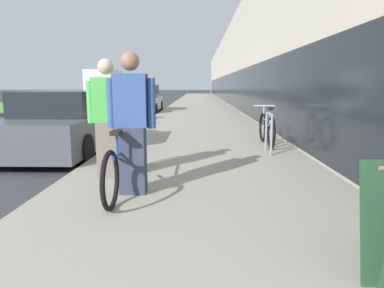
{
  "coord_description": "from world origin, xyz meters",
  "views": [
    {
      "loc": [
        6.1,
        -3.46,
        1.52
      ],
      "look_at": [
        5.72,
        14.54,
        -1.58
      ],
      "focal_mm": 32.0,
      "sensor_mm": 36.0,
      "label": 1
    }
  ],
  "objects_px": {
    "person_rider": "(132,124)",
    "person_bystander": "(108,119)",
    "moving_truck": "(106,86)",
    "parked_sedan_curbside": "(65,124)",
    "cruiser_bike_nearest": "(267,129)",
    "bike_rack_hoop": "(269,129)",
    "parked_sedan_far": "(143,100)",
    "vintage_roadster_curbside": "(124,113)",
    "tandem_bicycle": "(128,159)"
  },
  "relations": [
    {
      "from": "person_rider",
      "to": "cruiser_bike_nearest",
      "type": "distance_m",
      "value": 4.49
    },
    {
      "from": "cruiser_bike_nearest",
      "to": "parked_sedan_far",
      "type": "relative_size",
      "value": 0.39
    },
    {
      "from": "moving_truck",
      "to": "bike_rack_hoop",
      "type": "bearing_deg",
      "value": -67.99
    },
    {
      "from": "parked_sedan_curbside",
      "to": "tandem_bicycle",
      "type": "bearing_deg",
      "value": -55.56
    },
    {
      "from": "bike_rack_hoop",
      "to": "moving_truck",
      "type": "distance_m",
      "value": 27.15
    },
    {
      "from": "person_rider",
      "to": "vintage_roadster_curbside",
      "type": "bearing_deg",
      "value": 103.12
    },
    {
      "from": "parked_sedan_far",
      "to": "bike_rack_hoop",
      "type": "bearing_deg",
      "value": -69.27
    },
    {
      "from": "vintage_roadster_curbside",
      "to": "parked_sedan_curbside",
      "type": "bearing_deg",
      "value": -90.59
    },
    {
      "from": "vintage_roadster_curbside",
      "to": "moving_truck",
      "type": "distance_m",
      "value": 19.58
    },
    {
      "from": "person_bystander",
      "to": "vintage_roadster_curbside",
      "type": "bearing_deg",
      "value": 100.97
    },
    {
      "from": "bike_rack_hoop",
      "to": "cruiser_bike_nearest",
      "type": "height_order",
      "value": "cruiser_bike_nearest"
    },
    {
      "from": "moving_truck",
      "to": "person_rider",
      "type": "bearing_deg",
      "value": -74.3
    },
    {
      "from": "vintage_roadster_curbside",
      "to": "moving_truck",
      "type": "bearing_deg",
      "value": 106.94
    },
    {
      "from": "tandem_bicycle",
      "to": "person_rider",
      "type": "xyz_separation_m",
      "value": [
        0.14,
        -0.35,
        0.54
      ]
    },
    {
      "from": "person_bystander",
      "to": "moving_truck",
      "type": "distance_m",
      "value": 28.16
    },
    {
      "from": "vintage_roadster_curbside",
      "to": "bike_rack_hoop",
      "type": "bearing_deg",
      "value": -55.27
    },
    {
      "from": "person_rider",
      "to": "parked_sedan_curbside",
      "type": "height_order",
      "value": "person_rider"
    },
    {
      "from": "parked_sedan_curbside",
      "to": "moving_truck",
      "type": "bearing_deg",
      "value": 102.93
    },
    {
      "from": "cruiser_bike_nearest",
      "to": "vintage_roadster_curbside",
      "type": "xyz_separation_m",
      "value": [
        -4.62,
        5.5,
        -0.09
      ]
    },
    {
      "from": "person_rider",
      "to": "bike_rack_hoop",
      "type": "height_order",
      "value": "person_rider"
    },
    {
      "from": "tandem_bicycle",
      "to": "person_bystander",
      "type": "height_order",
      "value": "person_bystander"
    },
    {
      "from": "bike_rack_hoop",
      "to": "parked_sedan_far",
      "type": "relative_size",
      "value": 0.19
    },
    {
      "from": "vintage_roadster_curbside",
      "to": "parked_sedan_far",
      "type": "xyz_separation_m",
      "value": [
        -0.12,
        5.68,
        0.28
      ]
    },
    {
      "from": "tandem_bicycle",
      "to": "parked_sedan_curbside",
      "type": "bearing_deg",
      "value": 124.44
    },
    {
      "from": "person_rider",
      "to": "cruiser_bike_nearest",
      "type": "bearing_deg",
      "value": 56.42
    },
    {
      "from": "cruiser_bike_nearest",
      "to": "bike_rack_hoop",
      "type": "bearing_deg",
      "value": -98.54
    },
    {
      "from": "bike_rack_hoop",
      "to": "parked_sedan_far",
      "type": "bearing_deg",
      "value": 110.73
    },
    {
      "from": "tandem_bicycle",
      "to": "parked_sedan_far",
      "type": "bearing_deg",
      "value": 98.34
    },
    {
      "from": "parked_sedan_curbside",
      "to": "moving_truck",
      "type": "xyz_separation_m",
      "value": [
        -5.64,
        24.56,
        0.8
      ]
    },
    {
      "from": "person_rider",
      "to": "moving_truck",
      "type": "height_order",
      "value": "moving_truck"
    },
    {
      "from": "tandem_bicycle",
      "to": "person_bystander",
      "type": "xyz_separation_m",
      "value": [
        -0.37,
        0.4,
        0.53
      ]
    },
    {
      "from": "bike_rack_hoop",
      "to": "parked_sedan_curbside",
      "type": "relative_size",
      "value": 0.2
    },
    {
      "from": "parked_sedan_far",
      "to": "moving_truck",
      "type": "distance_m",
      "value": 14.19
    },
    {
      "from": "tandem_bicycle",
      "to": "person_bystander",
      "type": "bearing_deg",
      "value": 132.85
    },
    {
      "from": "person_rider",
      "to": "person_bystander",
      "type": "height_order",
      "value": "person_rider"
    },
    {
      "from": "parked_sedan_curbside",
      "to": "cruiser_bike_nearest",
      "type": "bearing_deg",
      "value": 4.23
    },
    {
      "from": "person_bystander",
      "to": "bike_rack_hoop",
      "type": "xyz_separation_m",
      "value": [
        2.83,
        2.02,
        -0.39
      ]
    },
    {
      "from": "bike_rack_hoop",
      "to": "moving_truck",
      "type": "xyz_separation_m",
      "value": [
        -10.17,
        25.16,
        0.82
      ]
    },
    {
      "from": "parked_sedan_curbside",
      "to": "vintage_roadster_curbside",
      "type": "bearing_deg",
      "value": 89.41
    },
    {
      "from": "bike_rack_hoop",
      "to": "parked_sedan_far",
      "type": "height_order",
      "value": "parked_sedan_far"
    },
    {
      "from": "person_bystander",
      "to": "parked_sedan_far",
      "type": "distance_m",
      "value": 14.26
    },
    {
      "from": "cruiser_bike_nearest",
      "to": "parked_sedan_curbside",
      "type": "bearing_deg",
      "value": -175.77
    },
    {
      "from": "tandem_bicycle",
      "to": "bike_rack_hoop",
      "type": "distance_m",
      "value": 3.45
    },
    {
      "from": "bike_rack_hoop",
      "to": "moving_truck",
      "type": "relative_size",
      "value": 0.13
    },
    {
      "from": "bike_rack_hoop",
      "to": "vintage_roadster_curbside",
      "type": "xyz_separation_m",
      "value": [
        -4.47,
        6.45,
        -0.22
      ]
    },
    {
      "from": "parked_sedan_far",
      "to": "moving_truck",
      "type": "bearing_deg",
      "value": 113.19
    },
    {
      "from": "person_rider",
      "to": "moving_truck",
      "type": "distance_m",
      "value": 29.01
    },
    {
      "from": "person_rider",
      "to": "cruiser_bike_nearest",
      "type": "height_order",
      "value": "person_rider"
    },
    {
      "from": "parked_sedan_far",
      "to": "moving_truck",
      "type": "height_order",
      "value": "moving_truck"
    },
    {
      "from": "person_rider",
      "to": "parked_sedan_curbside",
      "type": "bearing_deg",
      "value": 123.24
    }
  ]
}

